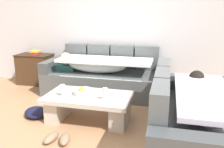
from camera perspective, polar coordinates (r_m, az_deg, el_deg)
The scene contains 13 objects.
ground_plane at distance 3.08m, azimuth -8.93°, elevation -14.62°, with size 14.00×14.00×0.00m, color #AF7C56.
back_wall at distance 4.73m, azimuth 0.66°, elevation 13.10°, with size 9.00×0.10×2.70m, color silver.
couch_along_wall at distance 4.39m, azimuth -1.85°, elevation -0.52°, with size 2.27×0.92×0.88m.
couch_near_window at distance 2.82m, azimuth 19.15°, elevation -10.55°, with size 0.92×1.93×0.88m.
coffee_table at distance 3.34m, azimuth -5.76°, elevation -7.48°, with size 1.20×0.68×0.38m.
fruit_bowl at distance 3.32m, azimuth -7.10°, elevation -4.28°, with size 0.28×0.28×0.10m.
wine_glass_near_left at distance 3.27m, azimuth -12.03°, elevation -3.41°, with size 0.07×0.07×0.17m.
wine_glass_near_right at distance 3.07m, azimuth -1.72°, elevation -4.33°, with size 0.07×0.07×0.17m.
open_magazine at distance 3.15m, azimuth -0.05°, elevation -5.94°, with size 0.28×0.21×0.01m, color white.
side_cabinet at distance 5.24m, azimuth -18.24°, elevation 1.16°, with size 0.72×0.44×0.64m.
book_stack_on_cabinet at distance 5.16m, azimuth -18.26°, elevation 5.06°, with size 0.16×0.23×0.08m.
pair_of_shoes at distance 2.96m, azimuth -13.10°, elevation -15.07°, with size 0.34×0.30×0.09m.
crumpled_garment at distance 3.70m, azimuth -18.15°, elevation -8.89°, with size 0.40×0.32×0.12m, color #191933.
Camera 1 is at (1.08, -2.45, 1.52)m, focal length 37.32 mm.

